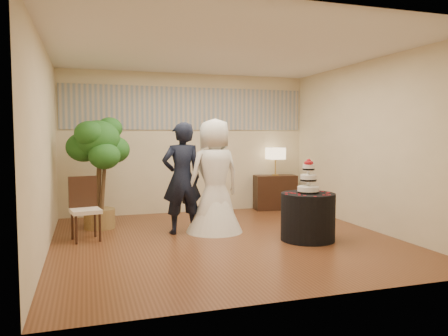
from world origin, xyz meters
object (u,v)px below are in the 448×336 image
object	(u,v)px
cake_table	(308,217)
ficus_tree	(99,172)
groom	(182,178)
table_lamp	(275,162)
bride	(214,176)
console	(275,192)
wedding_cake	(308,176)
side_chair	(86,209)

from	to	relation	value
cake_table	ficus_tree	size ratio (longest dim) A/B	0.42
groom	table_lamp	distance (m)	2.85
bride	ficus_tree	world-z (taller)	ficus_tree
console	wedding_cake	bearing A→B (deg)	-97.59
bride	table_lamp	distance (m)	2.47
cake_table	wedding_cake	xyz separation A→B (m)	(0.00, 0.00, 0.61)
bride	wedding_cake	bearing A→B (deg)	127.98
cake_table	table_lamp	world-z (taller)	table_lamp
cake_table	table_lamp	size ratio (longest dim) A/B	1.38
cake_table	side_chair	bearing A→B (deg)	162.84
table_lamp	cake_table	bearing A→B (deg)	-103.99
table_lamp	console	bearing A→B (deg)	0.00
ficus_tree	wedding_cake	bearing A→B (deg)	-31.59
cake_table	console	size ratio (longest dim) A/B	0.92
ficus_tree	console	bearing A→B (deg)	12.92
table_lamp	side_chair	bearing A→B (deg)	-156.54
cake_table	bride	bearing A→B (deg)	140.31
groom	wedding_cake	world-z (taller)	groom
bride	wedding_cake	size ratio (longest dim) A/B	3.58
side_chair	groom	bearing A→B (deg)	-8.58
bride	side_chair	bearing A→B (deg)	-12.51
groom	console	size ratio (longest dim) A/B	2.04
console	ficus_tree	world-z (taller)	ficus_tree
groom	ficus_tree	distance (m)	1.48
bride	console	bearing A→B (deg)	-150.01
groom	wedding_cake	bearing A→B (deg)	142.99
wedding_cake	console	xyz separation A→B (m)	(0.66, 2.63, -0.60)
cake_table	console	distance (m)	2.72
console	ficus_tree	distance (m)	3.74
ficus_tree	groom	bearing A→B (deg)	-31.99
cake_table	wedding_cake	bearing A→B (deg)	0.00
groom	ficus_tree	size ratio (longest dim) A/B	0.93
groom	bride	size ratio (longest dim) A/B	0.97
bride	table_lamp	world-z (taller)	bride
table_lamp	groom	bearing A→B (deg)	-145.61
cake_table	ficus_tree	bearing A→B (deg)	148.41
wedding_cake	ficus_tree	distance (m)	3.45
cake_table	table_lamp	xyz separation A→B (m)	(0.66, 2.63, 0.66)
groom	table_lamp	world-z (taller)	groom
cake_table	wedding_cake	distance (m)	0.61
console	side_chair	xyz separation A→B (m)	(-3.82, -1.66, 0.11)
ficus_tree	cake_table	bearing A→B (deg)	-31.59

